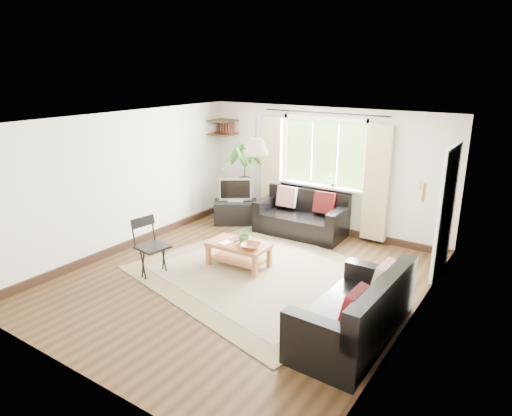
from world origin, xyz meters
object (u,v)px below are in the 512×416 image
Objects in this scene: coffee_table at (239,255)px; folding_chair at (153,248)px; sofa_right at (353,309)px; tv_stand at (236,212)px; palm_stand at (245,183)px; sofa_back at (301,215)px.

coffee_table is 1.37m from folding_chair.
sofa_right is at bearing -22.23° from coffee_table.
palm_stand is (0.05, 0.26, 0.58)m from tv_stand.
sofa_back is at bearing 86.42° from coffee_table.
palm_stand is 3.02m from folding_chair.
sofa_back reaches higher than tv_stand.
palm_stand is (-1.39, 0.11, 0.42)m from sofa_back.
sofa_right is at bearing -39.17° from palm_stand.
sofa_right is 4.66m from palm_stand.
tv_stand is 0.96× the size of folding_chair.
folding_chair is (-0.91, -1.00, 0.25)m from coffee_table.
sofa_back is at bearing -11.28° from folding_chair.
coffee_table is at bearing -87.73° from tv_stand.
palm_stand reaches higher than folding_chair.
palm_stand is 1.80× the size of folding_chair.
coffee_table is 2.17m from tv_stand.
coffee_table is at bearing -57.33° from palm_stand.
tv_stand is at bearing -101.50° from palm_stand.
sofa_right is (2.21, -2.83, 0.02)m from sofa_back.
folding_chair is at bearing -132.29° from coffee_table.
palm_stand reaches higher than sofa_right.
sofa_back is 3.05m from folding_chair.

